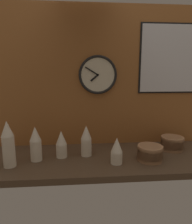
{
  "coord_description": "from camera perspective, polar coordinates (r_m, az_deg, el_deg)",
  "views": [
    {
      "loc": [
        -0.15,
        -1.27,
        0.55
      ],
      "look_at": [
        -0.04,
        0.04,
        0.3
      ],
      "focal_mm": 32.0,
      "sensor_mm": 36.0,
      "label": 1
    }
  ],
  "objects": [
    {
      "name": "ground_plane",
      "position": [
        1.4,
        1.9,
        -13.18
      ],
      "size": [
        1.6,
        0.56,
        0.04
      ],
      "primitive_type": "cube",
      "color": "#4C3826"
    },
    {
      "name": "cup_stack_left",
      "position": [
        1.35,
        -16.85,
        -8.64
      ],
      "size": [
        0.07,
        0.07,
        0.23
      ],
      "color": "beige",
      "rests_on": "ground_plane"
    },
    {
      "name": "bowl_stack_far_right",
      "position": [
        1.59,
        20.92,
        -8.19
      ],
      "size": [
        0.16,
        0.16,
        0.1
      ],
      "color": "#996B47",
      "rests_on": "ground_plane"
    },
    {
      "name": "cup_stack_center",
      "position": [
        1.37,
        -2.81,
        -8.14
      ],
      "size": [
        0.07,
        0.07,
        0.21
      ],
      "color": "beige",
      "rests_on": "ground_plane"
    },
    {
      "name": "cup_stack_center_right",
      "position": [
        1.27,
        5.92,
        -10.89
      ],
      "size": [
        0.07,
        0.07,
        0.17
      ],
      "color": "beige",
      "rests_on": "ground_plane"
    },
    {
      "name": "wall_clock",
      "position": [
        1.51,
        0.53,
        10.57
      ],
      "size": [
        0.29,
        0.03,
        0.29
      ],
      "color": "beige"
    },
    {
      "name": "cup_stack_far_left",
      "position": [
        1.31,
        -23.79,
        -8.36
      ],
      "size": [
        0.07,
        0.07,
        0.28
      ],
      "color": "beige",
      "rests_on": "ground_plane"
    },
    {
      "name": "menu_board",
      "position": [
        1.67,
        20.37,
        14.04
      ],
      "size": [
        0.47,
        0.01,
        0.52
      ],
      "color": "black"
    },
    {
      "name": "cup_stack_center_left",
      "position": [
        1.37,
        -9.86,
        -8.99
      ],
      "size": [
        0.07,
        0.07,
        0.18
      ],
      "color": "beige",
      "rests_on": "ground_plane"
    },
    {
      "name": "wall_tiled_back",
      "position": [
        1.55,
        0.88,
        9.87
      ],
      "size": [
        1.6,
        0.03,
        1.05
      ],
      "color": "#A3602D",
      "rests_on": "ground_plane"
    },
    {
      "name": "bowl_stack_right",
      "position": [
        1.36,
        15.16,
        -11.09
      ],
      "size": [
        0.16,
        0.16,
        0.1
      ],
      "color": "#996B47",
      "rests_on": "ground_plane"
    }
  ]
}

